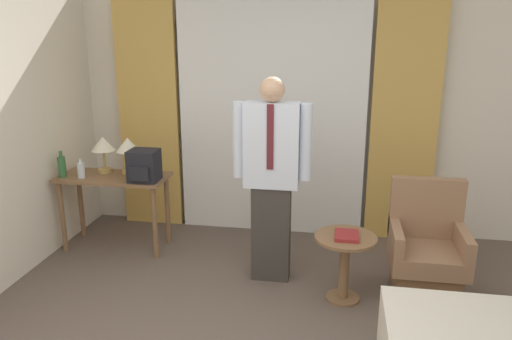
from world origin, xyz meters
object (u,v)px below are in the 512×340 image
at_px(book, 347,236).
at_px(side_table, 345,257).
at_px(table_lamp_left, 103,146).
at_px(bottle_near_edge, 81,170).
at_px(person, 272,174).
at_px(bottle_by_lamp, 62,166).
at_px(desk, 114,189).
at_px(table_lamp_right, 128,147).
at_px(armchair, 426,253).
at_px(backpack, 144,166).

bearing_deg(book, side_table, 107.13).
xyz_separation_m(table_lamp_left, side_table, (2.44, -0.79, -0.65)).
bearing_deg(bottle_near_edge, table_lamp_left, 57.56).
bearing_deg(side_table, bottle_near_edge, 167.64).
distance_m(table_lamp_left, book, 2.61).
height_order(bottle_near_edge, person, person).
xyz_separation_m(bottle_by_lamp, person, (2.13, -0.28, 0.11)).
bearing_deg(bottle_near_edge, desk, 22.62).
xyz_separation_m(table_lamp_left, book, (2.44, -0.81, -0.45)).
height_order(desk, table_lamp_left, table_lamp_left).
distance_m(table_lamp_left, table_lamp_right, 0.26).
xyz_separation_m(desk, armchair, (2.99, -0.39, -0.29)).
xyz_separation_m(backpack, book, (1.93, -0.59, -0.33)).
relative_size(table_lamp_left, armchair, 0.39).
bearing_deg(table_lamp_right, book, -20.29).
xyz_separation_m(desk, person, (1.66, -0.40, 0.36)).
height_order(person, book, person).
relative_size(table_lamp_right, backpack, 1.22).
height_order(desk, bottle_near_edge, bottle_near_edge).
distance_m(table_lamp_left, backpack, 0.56).
height_order(table_lamp_left, armchair, table_lamp_left).
xyz_separation_m(table_lamp_left, person, (1.79, -0.50, -0.05)).
bearing_deg(table_lamp_right, armchair, -9.92).
bearing_deg(table_lamp_right, table_lamp_left, 180.00).
height_order(desk, side_table, desk).
bearing_deg(table_lamp_right, bottle_near_edge, -151.24).
relative_size(table_lamp_left, table_lamp_right, 1.00).
distance_m(table_lamp_left, armchair, 3.24).
distance_m(desk, table_lamp_left, 0.44).
distance_m(desk, bottle_by_lamp, 0.55).
xyz_separation_m(bottle_near_edge, backpack, (0.65, 0.01, 0.07)).
relative_size(bottle_near_edge, backpack, 0.63).
bearing_deg(desk, table_lamp_left, 140.56).
xyz_separation_m(armchair, book, (-0.68, -0.30, 0.25)).
bearing_deg(backpack, bottle_by_lamp, -179.36).
relative_size(bottle_by_lamp, backpack, 0.87).
bearing_deg(side_table, bottle_by_lamp, 168.48).
bearing_deg(armchair, bottle_near_edge, 175.13).
height_order(bottle_by_lamp, book, bottle_by_lamp).
bearing_deg(bottle_near_edge, table_lamp_right, 28.76).
relative_size(table_lamp_right, armchair, 0.39).
distance_m(person, side_table, 0.93).
distance_m(table_lamp_left, side_table, 2.64).
bearing_deg(person, armchair, 0.17).
bearing_deg(side_table, table_lamp_left, 162.09).
height_order(side_table, book, book).
xyz_separation_m(table_lamp_right, person, (1.52, -0.50, -0.05)).
bearing_deg(table_lamp_left, book, -18.25).
height_order(bottle_near_edge, backpack, backpack).
xyz_separation_m(desk, table_lamp_left, (-0.13, 0.11, 0.41)).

